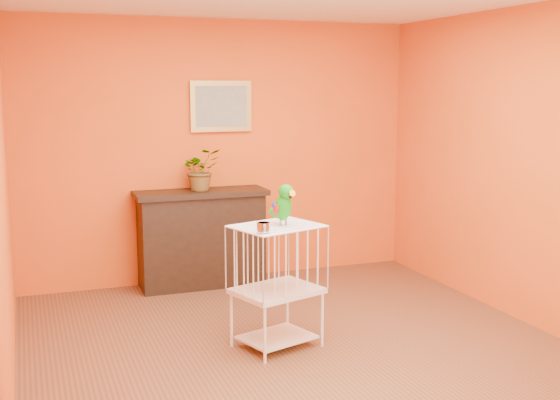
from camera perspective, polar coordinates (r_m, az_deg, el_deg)
name	(u,v)px	position (r m, az deg, el deg)	size (l,w,h in m)	color
ground	(305,354)	(5.27, 2.04, -12.44)	(4.50, 4.50, 0.00)	brown
room_shell	(306,139)	(4.91, 2.15, 4.99)	(4.50, 4.50, 4.50)	#E95115
console_cabinet	(202,238)	(6.91, -6.40, -3.11)	(1.28, 0.46, 0.95)	black
potted_plant	(202,175)	(6.77, -6.36, 2.05)	(0.37, 0.41, 0.32)	#26722D
framed_picture	(221,106)	(7.00, -4.81, 7.60)	(0.62, 0.04, 0.50)	#BA9342
birdcage	(277,285)	(5.27, -0.26, -6.89)	(0.72, 0.63, 0.93)	white
feed_cup	(264,227)	(4.91, -1.35, -2.23)	(0.10, 0.10, 0.07)	silver
parrot	(283,204)	(5.14, 0.28, -0.35)	(0.16, 0.28, 0.31)	#59544C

